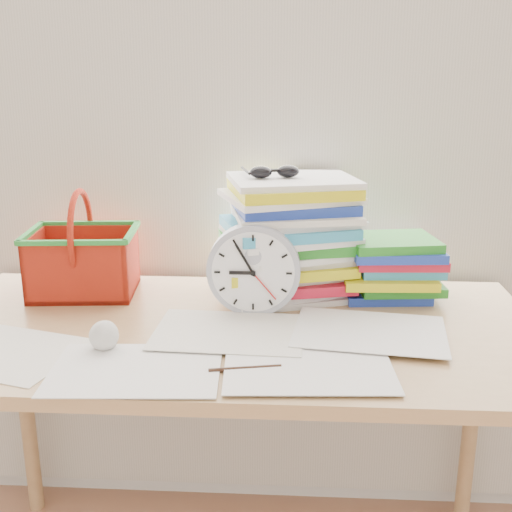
# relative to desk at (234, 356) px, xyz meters

# --- Properties ---
(curtain) EXTENTS (2.40, 0.01, 2.50)m
(curtain) POSITION_rel_desk_xyz_m (0.00, 0.38, 0.62)
(curtain) COLOR beige
(curtain) RESTS_ON room_shell
(desk) EXTENTS (1.40, 0.70, 0.75)m
(desk) POSITION_rel_desk_xyz_m (0.00, 0.00, 0.00)
(desk) COLOR #A9804F
(desk) RESTS_ON ground
(paper_stack) EXTENTS (0.41, 0.37, 0.31)m
(paper_stack) POSITION_rel_desk_xyz_m (0.12, 0.23, 0.23)
(paper_stack) COLOR white
(paper_stack) RESTS_ON desk
(clock) EXTENTS (0.22, 0.04, 0.22)m
(clock) POSITION_rel_desk_xyz_m (0.04, 0.08, 0.18)
(clock) COLOR #A3A7B4
(clock) RESTS_ON desk
(sunglasses) EXTENTS (0.16, 0.15, 0.03)m
(sunglasses) POSITION_rel_desk_xyz_m (0.08, 0.21, 0.40)
(sunglasses) COLOR black
(sunglasses) RESTS_ON paper_stack
(book_stack) EXTENTS (0.29, 0.24, 0.16)m
(book_stack) POSITION_rel_desk_xyz_m (0.39, 0.22, 0.15)
(book_stack) COLOR white
(book_stack) RESTS_ON desk
(basket) EXTENTS (0.29, 0.23, 0.27)m
(basket) POSITION_rel_desk_xyz_m (-0.41, 0.20, 0.21)
(basket) COLOR red
(basket) RESTS_ON desk
(crumpled_ball) EXTENTS (0.06, 0.06, 0.06)m
(crumpled_ball) POSITION_rel_desk_xyz_m (-0.26, -0.14, 0.11)
(crumpled_ball) COLOR silver
(crumpled_ball) RESTS_ON desk
(pen) EXTENTS (0.14, 0.04, 0.01)m
(pen) POSITION_rel_desk_xyz_m (0.04, -0.22, 0.08)
(pen) COLOR black
(pen) RESTS_ON desk
(scattered_papers) EXTENTS (1.26, 0.42, 0.02)m
(scattered_papers) POSITION_rel_desk_xyz_m (0.00, 0.00, 0.08)
(scattered_papers) COLOR white
(scattered_papers) RESTS_ON desk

